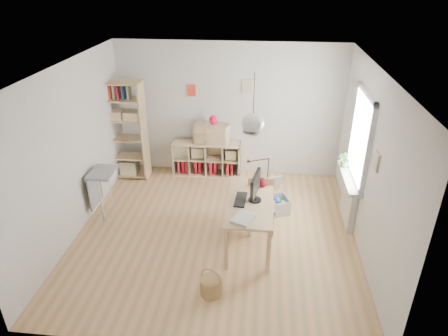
# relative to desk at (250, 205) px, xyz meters

# --- Properties ---
(ground) EXTENTS (4.50, 4.50, 0.00)m
(ground) POSITION_rel_desk_xyz_m (-0.55, 0.15, -0.66)
(ground) COLOR tan
(ground) RESTS_ON ground
(room_shell) EXTENTS (4.50, 4.50, 4.50)m
(room_shell) POSITION_rel_desk_xyz_m (-0.00, 0.00, 1.34)
(room_shell) COLOR white
(room_shell) RESTS_ON ground
(window_unit) EXTENTS (0.07, 1.16, 1.46)m
(window_unit) POSITION_rel_desk_xyz_m (1.68, 0.75, 0.89)
(window_unit) COLOR white
(window_unit) RESTS_ON ground
(radiator) EXTENTS (0.10, 0.80, 0.80)m
(radiator) POSITION_rel_desk_xyz_m (1.64, 0.75, -0.26)
(radiator) COLOR silver
(radiator) RESTS_ON ground
(windowsill) EXTENTS (0.22, 1.20, 0.06)m
(windowsill) POSITION_rel_desk_xyz_m (1.59, 0.75, 0.17)
(windowsill) COLOR silver
(windowsill) RESTS_ON radiator
(desk) EXTENTS (0.70, 1.50, 0.75)m
(desk) POSITION_rel_desk_xyz_m (0.00, 0.00, 0.00)
(desk) COLOR tan
(desk) RESTS_ON ground
(cube_shelf) EXTENTS (1.40, 0.38, 0.72)m
(cube_shelf) POSITION_rel_desk_xyz_m (-1.02, 2.23, -0.36)
(cube_shelf) COLOR tan
(cube_shelf) RESTS_ON ground
(tall_bookshelf) EXTENTS (0.80, 0.38, 2.00)m
(tall_bookshelf) POSITION_rel_desk_xyz_m (-2.59, 1.95, 0.43)
(tall_bookshelf) COLOR tan
(tall_bookshelf) RESTS_ON ground
(side_table) EXTENTS (0.40, 0.55, 0.85)m
(side_table) POSITION_rel_desk_xyz_m (-2.59, 0.50, 0.01)
(side_table) COLOR gray
(side_table) RESTS_ON ground
(chair) EXTENTS (0.46, 0.46, 0.88)m
(chair) POSITION_rel_desk_xyz_m (0.16, 0.36, -0.16)
(chair) COLOR gray
(chair) RESTS_ON ground
(wicker_basket) EXTENTS (0.30, 0.30, 0.41)m
(wicker_basket) POSITION_rel_desk_xyz_m (-0.45, -1.22, -0.52)
(wicker_basket) COLOR #986F44
(wicker_basket) RESTS_ON ground
(storage_chest) EXTENTS (0.72, 0.76, 0.57)m
(storage_chest) POSITION_rel_desk_xyz_m (0.36, 0.91, -0.47)
(storage_chest) COLOR silver
(storage_chest) RESTS_ON ground
(monitor) EXTENTS (0.20, 0.51, 0.44)m
(monitor) POSITION_rel_desk_xyz_m (0.07, 0.01, 0.34)
(monitor) COLOR black
(monitor) RESTS_ON desk
(keyboard) EXTENTS (0.19, 0.45, 0.02)m
(keyboard) POSITION_rel_desk_xyz_m (-0.15, -0.01, 0.10)
(keyboard) COLOR black
(keyboard) RESTS_ON desk
(task_lamp) EXTENTS (0.38, 0.14, 0.41)m
(task_lamp) POSITION_rel_desk_xyz_m (0.07, 0.62, 0.37)
(task_lamp) COLOR black
(task_lamp) RESTS_ON desk
(yarn_ball) EXTENTS (0.16, 0.16, 0.16)m
(yarn_ball) POSITION_rel_desk_xyz_m (0.16, 0.42, 0.18)
(yarn_ball) COLOR #430912
(yarn_ball) RESTS_ON desk
(paper_tray) EXTENTS (0.38, 0.41, 0.03)m
(paper_tray) POSITION_rel_desk_xyz_m (-0.07, -0.52, 0.11)
(paper_tray) COLOR silver
(paper_tray) RESTS_ON desk
(drawer_chest) EXTENTS (0.74, 0.43, 0.40)m
(drawer_chest) POSITION_rel_desk_xyz_m (-0.89, 2.19, 0.26)
(drawer_chest) COLOR tan
(drawer_chest) RESTS_ON cube_shelf
(red_vase) EXTENTS (0.16, 0.16, 0.19)m
(red_vase) POSITION_rel_desk_xyz_m (-0.85, 2.19, 0.56)
(red_vase) COLOR maroon
(red_vase) RESTS_ON drawer_chest
(potted_plant) EXTENTS (0.27, 0.24, 0.29)m
(potted_plant) POSITION_rel_desk_xyz_m (1.57, 1.10, 0.35)
(potted_plant) COLOR #386626
(potted_plant) RESTS_ON windowsill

